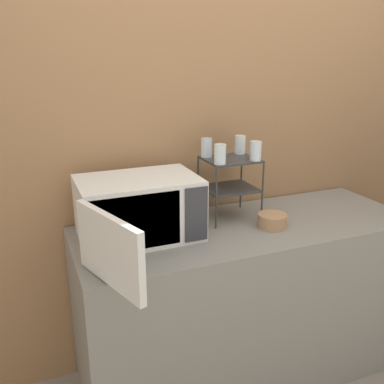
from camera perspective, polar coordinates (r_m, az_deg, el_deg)
name	(u,v)px	position (r m, az deg, el deg)	size (l,w,h in m)	color
wall_back	(219,143)	(2.50, 3.56, 6.55)	(8.00, 0.06, 2.60)	#9E7047
counter	(245,301)	(2.51, 7.02, -14.23)	(1.83, 0.67, 0.93)	gray
microwave	(138,210)	(2.07, -7.27, -2.37)	(0.60, 0.81, 0.30)	silver
dish_rack	(230,175)	(2.31, 5.07, 2.23)	(0.28, 0.25, 0.33)	#333333
glass_front_left	(220,154)	(2.16, 3.76, 5.06)	(0.06, 0.06, 0.10)	silver
glass_back_right	(240,145)	(2.40, 6.42, 6.30)	(0.06, 0.06, 0.10)	silver
glass_front_right	(256,151)	(2.25, 8.48, 5.45)	(0.06, 0.06, 0.10)	silver
glass_back_left	(206,148)	(2.30, 1.94, 5.94)	(0.06, 0.06, 0.10)	silver
bowl	(272,221)	(2.28, 10.65, -3.79)	(0.15, 0.15, 0.07)	#AD7F56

